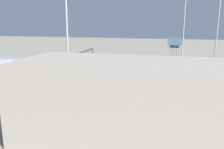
{
  "coord_description": "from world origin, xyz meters",
  "views": [
    {
      "loc": [
        -21.68,
        75.64,
        20.37
      ],
      "look_at": [
        -3.35,
        -0.41,
        2.5
      ],
      "focal_mm": 38.12,
      "sensor_mm": 36.0,
      "label": 1
    }
  ],
  "objects_px": {
    "light_mast_2": "(184,25)",
    "signal_gantry": "(73,58)",
    "control_tower": "(174,50)",
    "light_mast_0": "(218,26)",
    "train_on_track_3": "(100,71)",
    "train_on_track_7": "(42,84)",
    "train_on_track_0": "(183,67)",
    "maintenance_shed": "(186,107)",
    "train_on_track_4": "(110,74)",
    "light_mast_1": "(67,29)",
    "train_on_track_2": "(109,68)"
  },
  "relations": [
    {
      "from": "train_on_track_0",
      "to": "light_mast_2",
      "type": "bearing_deg",
      "value": -81.35
    },
    {
      "from": "train_on_track_4",
      "to": "control_tower",
      "type": "distance_m",
      "value": 38.63
    },
    {
      "from": "train_on_track_7",
      "to": "signal_gantry",
      "type": "xyz_separation_m",
      "value": [
        -3.77,
        -15.0,
        5.74
      ]
    },
    {
      "from": "light_mast_2",
      "to": "control_tower",
      "type": "relative_size",
      "value": 2.29
    },
    {
      "from": "train_on_track_3",
      "to": "light_mast_2",
      "type": "distance_m",
      "value": 38.11
    },
    {
      "from": "train_on_track_3",
      "to": "light_mast_1",
      "type": "distance_m",
      "value": 32.53
    },
    {
      "from": "train_on_track_7",
      "to": "light_mast_0",
      "type": "xyz_separation_m",
      "value": [
        -53.45,
        -38.13,
        16.36
      ]
    },
    {
      "from": "train_on_track_7",
      "to": "control_tower",
      "type": "height_order",
      "value": "control_tower"
    },
    {
      "from": "light_mast_1",
      "to": "control_tower",
      "type": "distance_m",
      "value": 62.01
    },
    {
      "from": "train_on_track_7",
      "to": "train_on_track_2",
      "type": "height_order",
      "value": "train_on_track_2"
    },
    {
      "from": "light_mast_2",
      "to": "signal_gantry",
      "type": "xyz_separation_m",
      "value": [
        37.35,
        23.43,
        -10.88
      ]
    },
    {
      "from": "train_on_track_4",
      "to": "light_mast_1",
      "type": "distance_m",
      "value": 28.6
    },
    {
      "from": "train_on_track_0",
      "to": "train_on_track_2",
      "type": "relative_size",
      "value": 0.6
    },
    {
      "from": "train_on_track_2",
      "to": "train_on_track_4",
      "type": "bearing_deg",
      "value": 106.97
    },
    {
      "from": "light_mast_2",
      "to": "signal_gantry",
      "type": "bearing_deg",
      "value": 32.11
    },
    {
      "from": "control_tower",
      "to": "light_mast_2",
      "type": "bearing_deg",
      "value": 109.27
    },
    {
      "from": "train_on_track_3",
      "to": "train_on_track_0",
      "type": "bearing_deg",
      "value": -153.24
    },
    {
      "from": "signal_gantry",
      "to": "maintenance_shed",
      "type": "distance_m",
      "value": 51.89
    },
    {
      "from": "train_on_track_3",
      "to": "train_on_track_2",
      "type": "height_order",
      "value": "same"
    },
    {
      "from": "train_on_track_0",
      "to": "maintenance_shed",
      "type": "xyz_separation_m",
      "value": [
        2.62,
        58.08,
        4.3
      ]
    },
    {
      "from": "train_on_track_0",
      "to": "train_on_track_2",
      "type": "xyz_separation_m",
      "value": [
        27.62,
        10.0,
        -0.01
      ]
    },
    {
      "from": "control_tower",
      "to": "train_on_track_2",
      "type": "bearing_deg",
      "value": 42.42
    },
    {
      "from": "train_on_track_2",
      "to": "maintenance_shed",
      "type": "distance_m",
      "value": 54.36
    },
    {
      "from": "light_mast_0",
      "to": "signal_gantry",
      "type": "bearing_deg",
      "value": 24.96
    },
    {
      "from": "train_on_track_4",
      "to": "maintenance_shed",
      "type": "relative_size",
      "value": 0.84
    },
    {
      "from": "light_mast_0",
      "to": "light_mast_2",
      "type": "relative_size",
      "value": 0.98
    },
    {
      "from": "train_on_track_0",
      "to": "light_mast_1",
      "type": "xyz_separation_m",
      "value": [
        29.05,
        43.46,
        15.72
      ]
    },
    {
      "from": "control_tower",
      "to": "signal_gantry",
      "type": "bearing_deg",
      "value": 42.99
    },
    {
      "from": "train_on_track_4",
      "to": "signal_gantry",
      "type": "height_order",
      "value": "signal_gantry"
    },
    {
      "from": "train_on_track_7",
      "to": "light_mast_0",
      "type": "distance_m",
      "value": 67.66
    },
    {
      "from": "train_on_track_4",
      "to": "light_mast_0",
      "type": "bearing_deg",
      "value": -147.55
    },
    {
      "from": "light_mast_1",
      "to": "train_on_track_0",
      "type": "bearing_deg",
      "value": -123.76
    },
    {
      "from": "train_on_track_4",
      "to": "maintenance_shed",
      "type": "distance_m",
      "value": 44.16
    },
    {
      "from": "light_mast_0",
      "to": "control_tower",
      "type": "bearing_deg",
      "value": -30.09
    },
    {
      "from": "light_mast_1",
      "to": "train_on_track_7",
      "type": "bearing_deg",
      "value": -33.91
    },
    {
      "from": "light_mast_0",
      "to": "maintenance_shed",
      "type": "bearing_deg",
      "value": 76.73
    },
    {
      "from": "light_mast_2",
      "to": "control_tower",
      "type": "height_order",
      "value": "light_mast_2"
    },
    {
      "from": "train_on_track_4",
      "to": "light_mast_0",
      "type": "distance_m",
      "value": 45.91
    },
    {
      "from": "train_on_track_2",
      "to": "control_tower",
      "type": "xyz_separation_m",
      "value": [
        -24.1,
        -22.02,
        4.99
      ]
    },
    {
      "from": "light_mast_2",
      "to": "control_tower",
      "type": "distance_m",
      "value": 14.34
    },
    {
      "from": "light_mast_0",
      "to": "train_on_track_0",
      "type": "bearing_deg",
      "value": 14.83
    },
    {
      "from": "train_on_track_0",
      "to": "train_on_track_4",
      "type": "xyz_separation_m",
      "value": [
        24.57,
        20.0,
        0.0
      ]
    },
    {
      "from": "train_on_track_7",
      "to": "light_mast_2",
      "type": "distance_m",
      "value": 58.69
    },
    {
      "from": "train_on_track_3",
      "to": "maintenance_shed",
      "type": "distance_m",
      "value": 51.09
    },
    {
      "from": "light_mast_1",
      "to": "maintenance_shed",
      "type": "xyz_separation_m",
      "value": [
        -26.43,
        14.62,
        -11.42
      ]
    },
    {
      "from": "signal_gantry",
      "to": "train_on_track_0",
      "type": "bearing_deg",
      "value": -152.16
    },
    {
      "from": "train_on_track_0",
      "to": "control_tower",
      "type": "bearing_deg",
      "value": -73.66
    },
    {
      "from": "light_mast_2",
      "to": "maintenance_shed",
      "type": "relative_size",
      "value": 0.53
    },
    {
      "from": "light_mast_2",
      "to": "train_on_track_4",
      "type": "bearing_deg",
      "value": 44.26
    },
    {
      "from": "light_mast_1",
      "to": "light_mast_0",
      "type": "bearing_deg",
      "value": -131.26
    }
  ]
}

